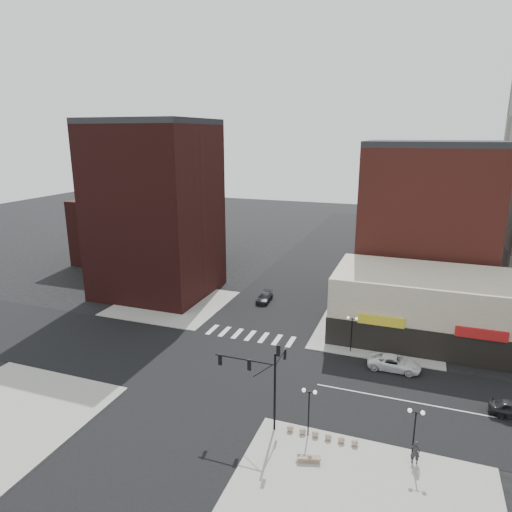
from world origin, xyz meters
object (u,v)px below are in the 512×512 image
(street_lamp_se_a, at_px, (309,400))
(street_lamp_ne, at_px, (352,325))
(dark_sedan_north, at_px, (265,298))
(stone_bench, at_px, (309,459))
(pedestrian, at_px, (415,452))
(white_suv, at_px, (394,363))
(traffic_signal, at_px, (265,372))
(street_lamp_se_b, at_px, (415,421))

(street_lamp_se_a, height_order, street_lamp_ne, same)
(dark_sedan_north, distance_m, stone_bench, 33.83)
(street_lamp_ne, relative_size, pedestrian, 2.18)
(street_lamp_ne, xyz_separation_m, dark_sedan_north, (-14.24, 11.77, -2.67))
(white_suv, distance_m, pedestrian, 14.37)
(street_lamp_ne, height_order, white_suv, street_lamp_ne)
(pedestrian, bearing_deg, dark_sedan_north, -61.25)
(street_lamp_ne, bearing_deg, traffic_signal, -106.75)
(street_lamp_se_b, xyz_separation_m, pedestrian, (0.19, -0.50, -2.22))
(street_lamp_ne, bearing_deg, white_suv, -25.78)
(traffic_signal, bearing_deg, street_lamp_ne, 73.25)
(white_suv, height_order, pedestrian, pedestrian)
(street_lamp_se_a, height_order, stone_bench, street_lamp_se_a)
(street_lamp_ne, bearing_deg, stone_bench, -90.61)
(white_suv, bearing_deg, street_lamp_se_a, 157.45)
(street_lamp_se_a, height_order, pedestrian, street_lamp_se_a)
(traffic_signal, xyz_separation_m, white_suv, (9.59, 13.50, -4.22))
(street_lamp_ne, distance_m, pedestrian, 18.14)
(stone_bench, bearing_deg, white_suv, 56.77)
(street_lamp_se_b, height_order, street_lamp_ne, same)
(white_suv, distance_m, dark_sedan_north, 23.71)
(traffic_signal, relative_size, dark_sedan_north, 1.81)
(traffic_signal, relative_size, street_lamp_se_b, 1.87)
(street_lamp_ne, xyz_separation_m, pedestrian, (7.19, -16.50, -2.22))
(street_lamp_se_a, xyz_separation_m, pedestrian, (8.19, -0.50, -2.22))
(traffic_signal, relative_size, street_lamp_ne, 1.87)
(stone_bench, bearing_deg, street_lamp_se_b, 6.22)
(street_lamp_se_a, relative_size, street_lamp_se_b, 1.00)
(traffic_signal, distance_m, white_suv, 17.09)
(street_lamp_se_a, bearing_deg, street_lamp_se_b, 0.00)
(white_suv, xyz_separation_m, dark_sedan_north, (-19.06, 14.10, -0.12))
(traffic_signal, height_order, pedestrian, traffic_signal)
(stone_bench, bearing_deg, dark_sedan_north, 98.07)
(dark_sedan_north, bearing_deg, pedestrian, -55.47)
(traffic_signal, relative_size, white_suv, 1.45)
(traffic_signal, height_order, street_lamp_se_a, traffic_signal)
(traffic_signal, bearing_deg, street_lamp_se_a, -2.57)
(white_suv, height_order, stone_bench, white_suv)
(street_lamp_se_b, height_order, dark_sedan_north, street_lamp_se_b)
(dark_sedan_north, xyz_separation_m, stone_bench, (14.03, -30.78, -0.29))
(dark_sedan_north, relative_size, pedestrian, 2.25)
(street_lamp_se_a, bearing_deg, traffic_signal, 177.43)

